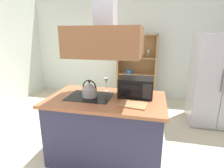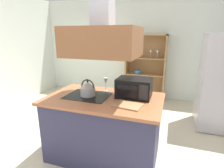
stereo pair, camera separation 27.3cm
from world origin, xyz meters
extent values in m
plane|color=beige|center=(0.00, 0.00, 0.00)|extent=(7.80, 7.80, 0.00)
cube|color=silver|center=(0.00, 3.00, 1.35)|extent=(6.00, 0.12, 2.70)
cube|color=#313051|center=(-0.07, 0.11, 0.43)|extent=(1.49, 0.88, 0.86)
cube|color=#A4603B|center=(-0.07, 0.11, 0.88)|extent=(1.57, 0.96, 0.04)
cube|color=black|center=(-0.30, 0.11, 0.90)|extent=(0.60, 0.48, 0.00)
cube|color=brown|center=(-0.07, 0.11, 1.64)|extent=(0.90, 0.70, 0.36)
cube|color=#B8B5BD|center=(1.52, 1.25, 0.88)|extent=(0.44, 0.03, 1.72)
cube|color=#A67A48|center=(-0.41, 2.74, 0.87)|extent=(0.04, 0.40, 1.74)
cube|color=#A67A48|center=(0.60, 2.74, 0.87)|extent=(0.04, 0.40, 1.74)
cube|color=#A67A48|center=(0.10, 2.74, 1.72)|extent=(1.05, 0.40, 0.03)
cube|color=#A67A48|center=(0.10, 2.74, 0.04)|extent=(1.05, 0.40, 0.08)
cube|color=#A67A48|center=(0.10, 2.93, 0.87)|extent=(1.05, 0.02, 1.74)
cube|color=#A67A48|center=(0.10, 2.74, 0.69)|extent=(0.97, 0.36, 0.02)
cube|color=#A67A48|center=(0.10, 2.74, 1.13)|extent=(0.97, 0.36, 0.02)
cylinder|color=#2C619F|center=(-0.09, 2.69, 0.73)|extent=(0.18, 0.18, 0.05)
cylinder|color=teal|center=(-0.09, 2.69, 0.78)|extent=(0.17, 0.17, 0.05)
cylinder|color=silver|center=(0.22, 2.70, 1.20)|extent=(0.01, 0.01, 0.12)
cone|color=silver|center=(0.22, 2.70, 1.30)|extent=(0.07, 0.07, 0.08)
cylinder|color=silver|center=(0.39, 2.70, 1.20)|extent=(0.01, 0.01, 0.12)
cone|color=silver|center=(0.39, 2.70, 1.30)|extent=(0.07, 0.07, 0.08)
cylinder|color=#B6BABD|center=(-0.30, 0.11, 0.96)|extent=(0.21, 0.21, 0.12)
cone|color=silver|center=(-0.30, 0.11, 1.06)|extent=(0.20, 0.20, 0.07)
sphere|color=black|center=(-0.30, 0.11, 1.11)|extent=(0.03, 0.03, 0.03)
torus|color=black|center=(-0.30, 0.11, 1.04)|extent=(0.19, 0.02, 0.19)
cube|color=#AB7A4F|center=(0.32, -0.07, 0.91)|extent=(0.37, 0.29, 0.02)
cube|color=black|center=(0.32, 0.28, 1.03)|extent=(0.46, 0.34, 0.26)
cube|color=black|center=(0.26, 0.11, 1.03)|extent=(0.26, 0.01, 0.17)
cube|color=#262628|center=(0.47, 0.11, 1.03)|extent=(0.11, 0.01, 0.20)
cylinder|color=silver|center=(-0.14, 0.40, 0.90)|extent=(0.06, 0.06, 0.01)
cylinder|color=silver|center=(-0.14, 0.40, 0.96)|extent=(0.01, 0.01, 0.11)
cone|color=silver|center=(-0.14, 0.40, 1.06)|extent=(0.08, 0.08, 0.09)
camera|label=1|loc=(0.53, -2.11, 1.73)|focal=28.73mm
camera|label=2|loc=(0.79, -2.03, 1.73)|focal=28.73mm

